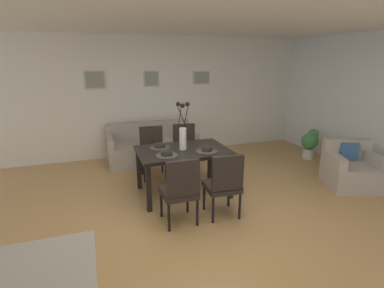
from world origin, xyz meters
TOP-DOWN VIEW (x-y plane):
  - ground_plane at (0.00, 0.00)m, footprint 9.00×9.00m
  - back_wall_panel at (0.00, 3.25)m, footprint 9.00×0.10m
  - ceiling_panel at (0.00, 0.40)m, footprint 9.00×7.20m
  - dining_table at (0.02, 0.94)m, footprint 1.40×0.95m
  - dining_chair_near_left at (-0.30, 0.05)m, footprint 0.45×0.45m
  - dining_chair_near_right at (-0.29, 1.83)m, footprint 0.47×0.47m
  - dining_chair_far_left at (0.30, 0.03)m, footprint 0.47×0.47m
  - dining_chair_far_right at (0.35, 1.83)m, footprint 0.47×0.47m
  - centerpiece_vase at (0.02, 0.94)m, footprint 0.21×0.23m
  - placemat_near_left at (-0.30, 0.73)m, footprint 0.32×0.32m
  - bowl_near_left at (-0.30, 0.73)m, footprint 0.17×0.17m
  - placemat_near_right at (-0.30, 1.16)m, footprint 0.32×0.32m
  - bowl_near_right at (-0.30, 1.16)m, footprint 0.17×0.17m
  - placemat_far_left at (0.33, 0.73)m, footprint 0.32×0.32m
  - bowl_far_left at (0.33, 0.73)m, footprint 0.17×0.17m
  - sofa at (-0.12, 2.70)m, footprint 1.81×0.84m
  - armchair at (2.82, 0.28)m, footprint 1.04×1.04m
  - framed_picture_left at (-1.15, 3.18)m, footprint 0.40×0.03m
  - framed_picture_center at (0.02, 3.18)m, footprint 0.33×0.03m
  - framed_picture_right at (1.19, 3.18)m, footprint 0.39×0.03m
  - potted_plant at (3.16, 1.70)m, footprint 0.36×0.36m

SIDE VIEW (x-z plane):
  - ground_plane at x=0.00m, z-range 0.00..0.00m
  - sofa at x=-0.12m, z-range -0.12..0.68m
  - armchair at x=2.82m, z-range -0.09..0.66m
  - potted_plant at x=3.16m, z-range 0.04..0.71m
  - dining_chair_near_left at x=-0.30m, z-range 0.05..0.97m
  - dining_chair_near_right at x=-0.29m, z-range 0.05..0.97m
  - dining_chair_far_left at x=0.30m, z-range 0.05..0.97m
  - dining_chair_far_right at x=0.35m, z-range 0.05..0.97m
  - dining_table at x=0.02m, z-range 0.28..1.02m
  - placemat_near_left at x=-0.30m, z-range 0.74..0.75m
  - placemat_near_right at x=-0.30m, z-range 0.74..0.75m
  - placemat_far_left at x=0.33m, z-range 0.74..0.75m
  - bowl_near_left at x=-0.30m, z-range 0.75..0.81m
  - bowl_near_right at x=-0.30m, z-range 0.75..0.81m
  - bowl_far_left at x=0.33m, z-range 0.75..0.81m
  - centerpiece_vase at x=0.02m, z-range 0.66..1.39m
  - back_wall_panel at x=0.00m, z-range 0.00..2.60m
  - framed_picture_left at x=-1.15m, z-range 1.52..1.88m
  - framed_picture_right at x=1.19m, z-range 1.55..1.85m
  - framed_picture_center at x=0.02m, z-range 1.53..1.87m
  - ceiling_panel at x=0.00m, z-range 2.60..2.68m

